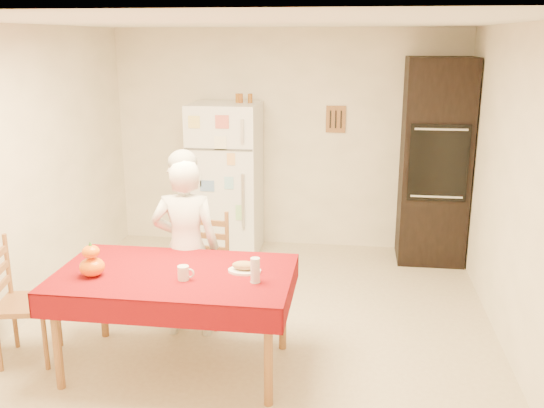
% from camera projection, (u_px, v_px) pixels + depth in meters
% --- Properties ---
extents(floor, '(4.50, 4.50, 0.00)m').
position_uv_depth(floor, '(256.00, 328.00, 5.16)').
color(floor, tan).
rests_on(floor, ground).
extents(room_shell, '(4.02, 4.52, 2.51)m').
position_uv_depth(room_shell, '(255.00, 139.00, 4.73)').
color(room_shell, white).
rests_on(room_shell, ground).
extents(refrigerator, '(0.75, 0.74, 1.70)m').
position_uv_depth(refrigerator, '(226.00, 179.00, 6.81)').
color(refrigerator, white).
rests_on(refrigerator, floor).
extents(oven_cabinet, '(0.70, 0.62, 2.20)m').
position_uv_depth(oven_cabinet, '(435.00, 162.00, 6.49)').
color(oven_cabinet, black).
rests_on(oven_cabinet, floor).
extents(dining_table, '(1.70, 1.00, 0.76)m').
position_uv_depth(dining_table, '(175.00, 281.00, 4.37)').
color(dining_table, brown).
rests_on(dining_table, floor).
extents(chair_far, '(0.46, 0.44, 0.95)m').
position_uv_depth(chair_far, '(204.00, 263.00, 5.24)').
color(chair_far, brown).
rests_on(chair_far, floor).
extents(chair_left, '(0.48, 0.49, 0.95)m').
position_uv_depth(chair_left, '(17.00, 297.00, 4.54)').
color(chair_left, brown).
rests_on(chair_left, floor).
extents(seated_woman, '(0.58, 0.41, 1.50)m').
position_uv_depth(seated_woman, '(186.00, 248.00, 4.89)').
color(seated_woman, silver).
rests_on(seated_woman, floor).
extents(coffee_mug, '(0.08, 0.08, 0.10)m').
position_uv_depth(coffee_mug, '(183.00, 273.00, 4.20)').
color(coffee_mug, silver).
rests_on(coffee_mug, dining_table).
extents(pumpkin_lower, '(0.18, 0.18, 0.13)m').
position_uv_depth(pumpkin_lower, '(92.00, 267.00, 4.27)').
color(pumpkin_lower, orange).
rests_on(pumpkin_lower, dining_table).
extents(pumpkin_upper, '(0.12, 0.12, 0.09)m').
position_uv_depth(pumpkin_upper, '(91.00, 252.00, 4.24)').
color(pumpkin_upper, '#E13F05').
rests_on(pumpkin_upper, pumpkin_lower).
extents(wine_glass, '(0.07, 0.07, 0.18)m').
position_uv_depth(wine_glass, '(255.00, 270.00, 4.15)').
color(wine_glass, silver).
rests_on(wine_glass, dining_table).
extents(bread_plate, '(0.24, 0.24, 0.02)m').
position_uv_depth(bread_plate, '(245.00, 271.00, 4.35)').
color(bread_plate, white).
rests_on(bread_plate, dining_table).
extents(bread_loaf, '(0.18, 0.10, 0.06)m').
position_uv_depth(bread_loaf, '(245.00, 265.00, 4.34)').
color(bread_loaf, tan).
rests_on(bread_loaf, bread_plate).
extents(spice_jar_left, '(0.05, 0.05, 0.10)m').
position_uv_depth(spice_jar_left, '(238.00, 98.00, 6.60)').
color(spice_jar_left, '#95571B').
rests_on(spice_jar_left, refrigerator).
extents(spice_jar_mid, '(0.05, 0.05, 0.10)m').
position_uv_depth(spice_jar_mid, '(241.00, 98.00, 6.60)').
color(spice_jar_mid, '#914D1A').
rests_on(spice_jar_mid, refrigerator).
extents(spice_jar_right, '(0.05, 0.05, 0.10)m').
position_uv_depth(spice_jar_right, '(250.00, 98.00, 6.59)').
color(spice_jar_right, '#8F531A').
rests_on(spice_jar_right, refrigerator).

